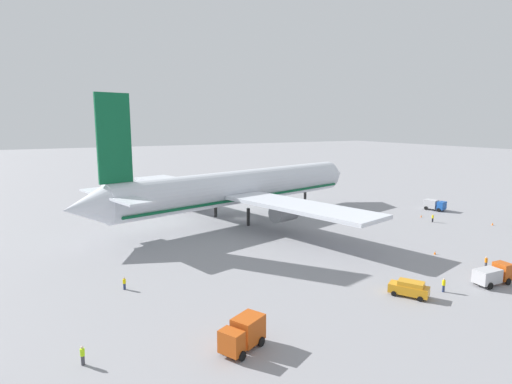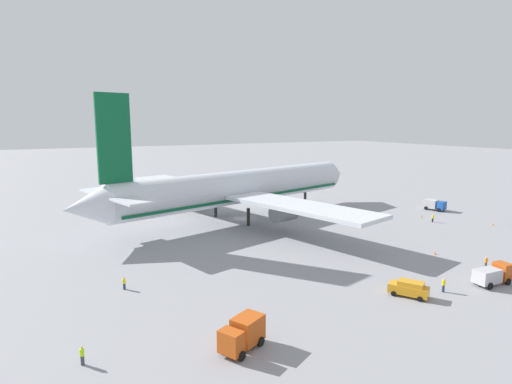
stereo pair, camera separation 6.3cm
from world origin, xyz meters
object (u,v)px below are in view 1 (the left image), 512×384
Objects in this scene: airliner at (237,188)px; service_van at (409,288)px; service_truck_4 at (434,205)px; ground_worker_2 at (444,285)px; traffic_cone_0 at (435,253)px; ground_worker_3 at (486,262)px; traffic_cone_2 at (493,224)px; ground_worker_0 at (124,283)px; service_truck_1 at (243,333)px; service_truck_0 at (493,274)px; ground_worker_1 at (83,355)px; ground_worker_5 at (433,218)px; traffic_cone_1 at (421,216)px.

airliner is 14.79× the size of service_van.
service_van is (-45.94, -33.42, -0.38)m from service_truck_4.
ground_worker_2 reaches higher than traffic_cone_0.
service_truck_4 is 3.10× the size of ground_worker_3.
service_truck_4 is (46.62, -13.71, -5.67)m from airliner.
service_van reaches higher than traffic_cone_2.
service_truck_4 reaches higher than traffic_cone_2.
ground_worker_0 is at bearing -169.15° from service_truck_4.
service_van is 5.03m from ground_worker_2.
ground_worker_0 is (-76.39, -14.64, -0.60)m from service_truck_4.
service_truck_0 is at bearing -2.04° from service_truck_1.
ground_worker_2 is at bearing -167.23° from ground_worker_3.
ground_worker_1 is at bearing 175.16° from service_van.
traffic_cone_0 is 1.00× the size of traffic_cone_2.
ground_worker_5 is 3.16× the size of traffic_cone_0.
ground_worker_0 is (-43.24, 21.26, -0.57)m from service_truck_0.
traffic_cone_1 is (31.99, 30.64, -0.63)m from ground_worker_2.
service_truck_1 is 23.42m from service_van.
service_van is 2.86× the size of ground_worker_5.
service_truck_0 is at bearing -132.72° from service_truck_4.
ground_worker_1 is 1.05× the size of ground_worker_3.
service_truck_4 is at bearing 26.53° from service_truck_1.
service_truck_4 is (33.15, 35.90, 0.03)m from service_truck_0.
service_van is (-12.79, 2.48, -0.35)m from service_truck_0.
service_van is at bearing -143.97° from service_truck_4.
ground_worker_5 is (35.87, -22.01, -6.19)m from airliner.
service_van is at bearing -158.45° from traffic_cone_2.
airliner is at bearing 146.32° from traffic_cone_2.
ground_worker_2 is at bearing -154.69° from traffic_cone_2.
service_van is 2.79× the size of ground_worker_2.
airliner reaches higher than ground_worker_2.
service_truck_1 is 64.22m from ground_worker_5.
ground_worker_3 is 3.09× the size of traffic_cone_2.
ground_worker_0 is at bearing 150.65° from ground_worker_2.
service_truck_0 is 6.84m from ground_worker_3.
traffic_cone_0 and traffic_cone_2 have the same top height.
service_truck_0 is 10.23× the size of traffic_cone_1.
service_truck_0 is at bearing -147.52° from traffic_cone_2.
ground_worker_1 reaches higher than ground_worker_5.
service_van reaches higher than ground_worker_2.
ground_worker_1 is 1.03× the size of ground_worker_5.
ground_worker_5 is at bearing 40.90° from ground_worker_2.
service_truck_1 is at bearing -115.17° from airliner.
service_truck_4 reaches higher than service_van.
traffic_cone_2 is at bearing -33.68° from airliner.
ground_worker_3 is (48.48, -16.91, 0.05)m from ground_worker_0.
service_truck_4 is 1.06× the size of service_van.
service_truck_4 is at bearing 23.20° from traffic_cone_1.
ground_worker_0 is 51.35m from ground_worker_3.
ground_worker_3 reaches higher than traffic_cone_2.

